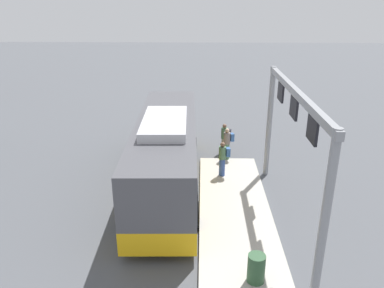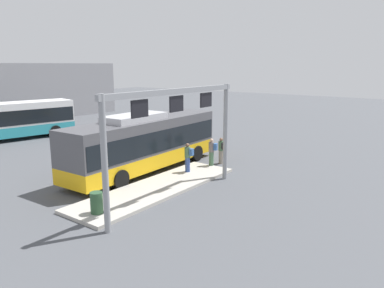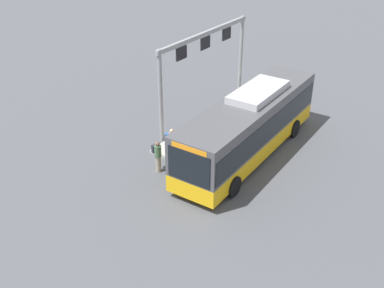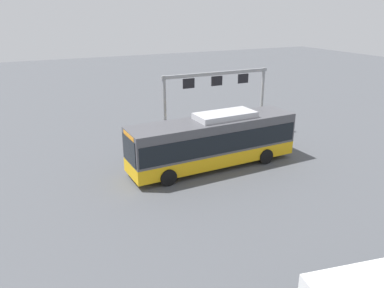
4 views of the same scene
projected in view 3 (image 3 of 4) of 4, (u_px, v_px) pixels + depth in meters
The scene contains 8 objects.
ground_plane at pixel (247, 154), 24.49m from camera, with size 120.00×120.00×0.00m, color #4C4F54.
platform_curb at pixel (223, 124), 27.42m from camera, with size 10.00×2.80×0.16m, color #B2ADA3.
bus_main at pixel (249, 124), 23.61m from camera, with size 11.02×2.94×3.46m.
person_boarding at pixel (158, 156), 22.63m from camera, with size 0.43×0.58×1.67m.
person_waiting_near at pixel (171, 143), 23.44m from camera, with size 0.44×0.58×1.67m.
person_waiting_mid at pixel (199, 130), 24.66m from camera, with size 0.38×0.56×1.67m.
platform_sign_gantry at pixel (205, 56), 27.01m from camera, with size 8.76×0.24×5.20m.
trash_bin at pixel (253, 92), 30.22m from camera, with size 0.52×0.52×0.90m, color #2D5133.
Camera 3 is at (18.84, 9.94, 12.44)m, focal length 43.41 mm.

